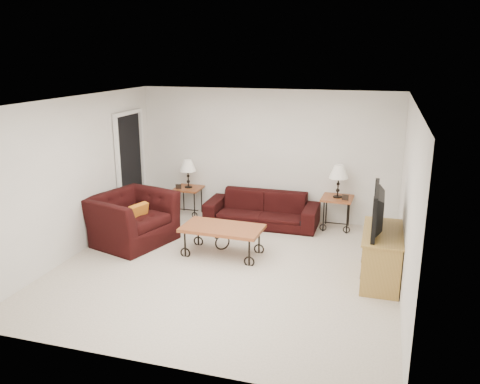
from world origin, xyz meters
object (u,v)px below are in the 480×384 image
lamp_left (188,174)px  sofa (262,209)px  television (384,210)px  armchair (132,219)px  backpack (303,221)px  side_table_right (336,213)px  tv_stand (381,256)px  lamp_right (338,181)px  coffee_table (222,241)px  side_table_left (189,201)px

lamp_left → sofa: bearing=-6.6°
television → armchair: bearing=-94.2°
sofa → backpack: 0.85m
side_table_right → backpack: (-0.56, -0.41, -0.08)m
television → backpack: (-1.36, 1.56, -0.83)m
tv_stand → backpack: (-1.38, 1.56, -0.14)m
sofa → backpack: bearing=-15.7°
lamp_left → lamp_right: size_ratio=0.93×
armchair → tv_stand: bearing=-77.0°
coffee_table → television: television is taller
lamp_left → television: television is taller
armchair → tv_stand: armchair is taller
side_table_right → lamp_left: (-2.92, 0.00, 0.54)m
lamp_left → lamp_right: 2.93m
lamp_left → television: 4.22m
side_table_left → lamp_right: size_ratio=0.93×
backpack → coffee_table: bearing=-125.7°
backpack → sofa: bearing=167.1°
sofa → television: 2.91m
coffee_table → backpack: 1.72m
coffee_table → armchair: (-1.66, 0.09, 0.18)m
side_table_right → tv_stand: bearing=-67.4°
lamp_right → tv_stand: lamp_right is taller
armchair → television: bearing=-77.0°
lamp_right → television: television is taller
television → tv_stand: bearing=90.0°
side_table_right → tv_stand: 2.13m
lamp_left → tv_stand: (3.74, -1.97, -0.48)m
lamp_right → television: 2.13m
lamp_left → side_table_right: bearing=0.0°
side_table_right → armchair: 3.69m
coffee_table → tv_stand: (2.45, -0.21, 0.13)m
lamp_right → backpack: lamp_right is taller
side_table_right → coffee_table: (-1.63, -1.76, -0.06)m
side_table_right → coffee_table: size_ratio=0.47×
lamp_left → television: (3.72, -1.97, 0.20)m
side_table_right → armchair: (-3.29, -1.67, 0.12)m
lamp_left → television: size_ratio=0.51×
tv_stand → backpack: bearing=131.4°
armchair → lamp_left: bearing=4.9°
television → coffee_table: bearing=-95.0°
sofa → side_table_left: 1.56m
sofa → armchair: bearing=-142.1°
side_table_right → television: bearing=-67.9°
side_table_left → lamp_left: 0.56m
side_table_left → side_table_right: size_ratio=0.93×
armchair → television: (4.08, -0.30, 0.62)m
lamp_left → armchair: 1.76m
sofa → side_table_right: size_ratio=3.48×
side_table_left → lamp_left: size_ratio=1.00×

